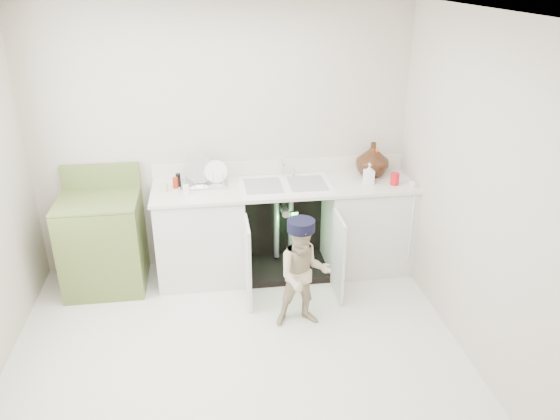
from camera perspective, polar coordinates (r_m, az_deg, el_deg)
name	(u,v)px	position (r m, az deg, el deg)	size (l,w,h in m)	color
ground	(238,353)	(4.40, -4.43, -14.68)	(3.50, 3.50, 0.00)	silver
room_shell	(232,206)	(3.74, -5.04, 0.38)	(6.00, 5.50, 1.26)	#BDB5A2
counter_run	(288,226)	(5.21, 0.84, -1.69)	(2.44, 1.02, 1.23)	silver
avocado_stove	(103,241)	(5.24, -17.97, -3.11)	(0.70, 0.65, 1.09)	olive
repair_worker	(304,273)	(4.44, 2.47, -6.62)	(0.45, 0.72, 0.95)	tan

